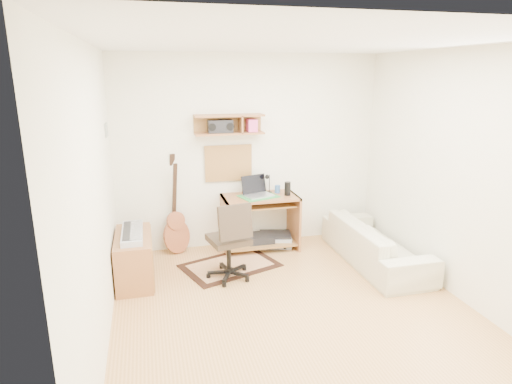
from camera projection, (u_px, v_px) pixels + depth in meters
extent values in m
cube|color=tan|center=(296.00, 313.00, 4.46)|extent=(3.60, 4.00, 0.01)
cube|color=white|center=(303.00, 42.00, 3.77)|extent=(3.60, 4.00, 0.01)
cube|color=white|center=(250.00, 152.00, 5.99)|extent=(3.60, 0.01, 2.60)
cube|color=white|center=(95.00, 202.00, 3.69)|extent=(0.01, 4.00, 2.60)
cube|color=white|center=(464.00, 178.00, 4.54)|extent=(0.01, 4.00, 2.60)
cube|color=#9D6237|center=(229.00, 124.00, 5.69)|extent=(0.90, 0.25, 0.26)
cube|color=tan|center=(228.00, 163.00, 5.93)|extent=(0.64, 0.03, 0.49)
cube|color=#4C8CBF|center=(106.00, 130.00, 4.99)|extent=(0.02, 0.20, 0.15)
cylinder|color=black|center=(288.00, 189.00, 5.91)|extent=(0.08, 0.08, 0.18)
cylinder|color=#3663A3|center=(277.00, 189.00, 6.04)|extent=(0.07, 0.07, 0.11)
cube|color=black|center=(220.00, 126.00, 5.67)|extent=(0.32, 0.14, 0.16)
cube|color=beige|center=(230.00, 265.00, 5.53)|extent=(1.32, 1.09, 0.02)
cube|color=#9D6237|center=(134.00, 258.00, 5.09)|extent=(0.40, 0.90, 0.55)
cube|color=#B2B5BA|center=(132.00, 233.00, 5.01)|extent=(0.23, 0.74, 0.06)
cylinder|color=white|center=(138.00, 268.00, 5.15)|extent=(0.24, 0.24, 0.27)
cube|color=#A5A8AA|center=(275.00, 240.00, 6.17)|extent=(0.51, 0.44, 0.17)
imported|color=beige|center=(376.00, 236.00, 5.56)|extent=(0.52, 1.80, 0.70)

